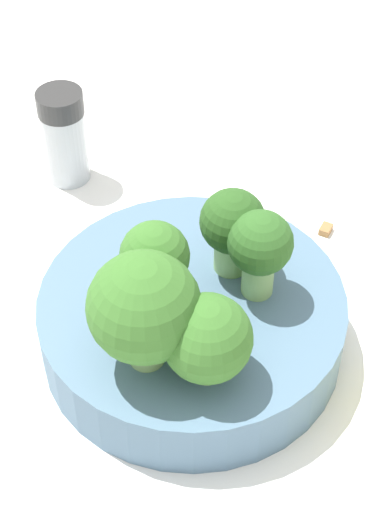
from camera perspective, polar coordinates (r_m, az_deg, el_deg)
ground_plane at (r=0.47m, az=0.00°, el=-5.82°), size 3.00×3.00×0.00m
bowl at (r=0.46m, az=0.00°, el=-4.42°), size 0.16×0.16×0.04m
broccoli_floret_0 at (r=0.39m, az=-3.21°, el=-3.56°), size 0.05×0.05×0.07m
broccoli_floret_1 at (r=0.43m, az=4.56°, el=0.55°), size 0.03×0.03×0.05m
broccoli_floret_2 at (r=0.44m, az=2.72°, el=1.98°), size 0.03×0.03×0.05m
broccoli_floret_3 at (r=0.42m, az=-2.49°, el=-0.39°), size 0.03×0.03×0.06m
broccoli_floret_4 at (r=0.40m, az=1.02°, el=-5.59°), size 0.04×0.04×0.05m
pepper_shaker at (r=0.56m, az=-8.52°, el=7.93°), size 0.03×0.03×0.07m
almond_crumb_0 at (r=0.54m, az=8.93°, el=1.94°), size 0.01×0.01×0.01m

